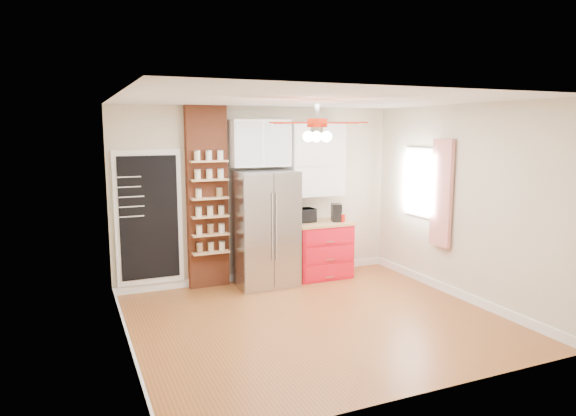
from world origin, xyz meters
name	(u,v)px	position (x,y,z in m)	size (l,w,h in m)	color
floor	(315,320)	(0.00, 0.00, 0.00)	(4.50, 4.50, 0.00)	#964F26
ceiling	(317,100)	(0.00, 0.00, 2.70)	(4.50, 4.50, 0.00)	white
wall_back	(259,194)	(0.00, 2.00, 1.35)	(4.50, 0.02, 2.70)	beige
wall_front	(421,248)	(0.00, -2.00, 1.35)	(4.50, 0.02, 2.70)	beige
wall_left	(122,227)	(-2.25, 0.00, 1.35)	(0.02, 4.00, 2.70)	beige
wall_right	(462,203)	(2.25, 0.00, 1.35)	(0.02, 4.00, 2.70)	beige
chalkboard	(149,218)	(-1.70, 1.96, 1.10)	(0.95, 0.05, 1.95)	white
brick_pillar	(207,198)	(-0.85, 1.92, 1.35)	(0.60, 0.16, 2.70)	brown
fridge	(265,229)	(-0.05, 1.63, 0.88)	(0.90, 0.70, 1.75)	#A9A9AD
upper_glass_cabinet	(260,143)	(-0.05, 1.82, 2.15)	(0.90, 0.35, 0.70)	white
red_cabinet	(320,249)	(0.92, 1.68, 0.45)	(0.94, 0.64, 0.90)	red
upper_shelf_unit	(316,160)	(0.92, 1.85, 1.88)	(0.90, 0.30, 1.15)	white
window	(420,182)	(2.23, 0.90, 1.55)	(0.04, 0.75, 1.05)	white
curtain	(442,193)	(2.18, 0.35, 1.45)	(0.06, 0.40, 1.55)	red
ceiling_fan	(317,123)	(0.00, 0.00, 2.42)	(1.40, 1.40, 0.44)	silver
toaster_oven	(302,215)	(0.64, 1.78, 1.01)	(0.39, 0.26, 0.21)	black
coffee_maker	(336,213)	(1.17, 1.62, 1.04)	(0.15, 0.22, 0.28)	black
canister_left	(342,218)	(1.22, 1.54, 0.96)	(0.10, 0.10, 0.13)	#A51109
canister_right	(340,216)	(1.29, 1.73, 0.96)	(0.10, 0.10, 0.12)	#AB0911
pantry_jar_oats	(199,194)	(-1.01, 1.80, 1.43)	(0.09, 0.09, 0.12)	beige
pantry_jar_beans	(219,193)	(-0.70, 1.81, 1.43)	(0.10, 0.10, 0.12)	olive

